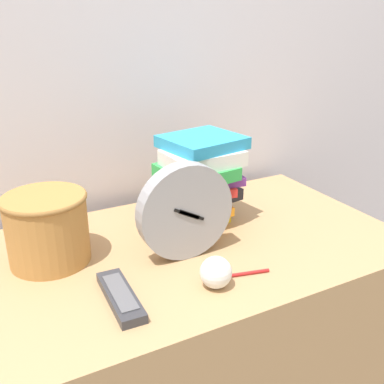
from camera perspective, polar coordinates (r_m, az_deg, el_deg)
wall_back at (r=1.34m, az=-11.13°, el=17.86°), size 6.00×0.04×2.40m
desk at (r=1.34m, az=-3.08°, el=-21.30°), size 1.22×0.63×0.74m
desk_clock at (r=1.04m, az=-0.84°, el=-2.49°), size 0.23×0.04×0.23m
book_stack at (r=1.21m, az=0.76°, el=1.54°), size 0.24×0.22×0.24m
basket at (r=1.09m, az=-17.92°, el=-4.21°), size 0.19×0.19×0.17m
tv_remote at (r=0.95m, az=-9.07°, el=-12.95°), size 0.06×0.19×0.02m
crumpled_paper_ball at (r=0.97m, az=3.05°, el=-10.15°), size 0.07×0.07×0.07m
pen at (r=1.03m, az=6.37°, el=-10.31°), size 0.13×0.04×0.01m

